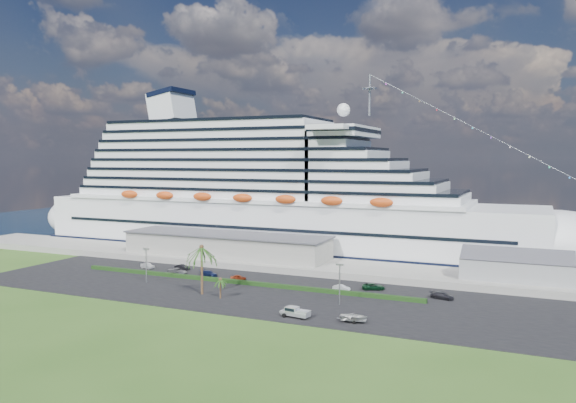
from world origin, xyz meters
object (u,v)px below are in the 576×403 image
at_px(boat_trailer, 354,317).
at_px(cruise_ship, 273,198).
at_px(parked_car_3, 209,273).
at_px(pickup_truck, 295,312).

bearing_deg(boat_trailer, cruise_ship, 125.57).
bearing_deg(parked_car_3, cruise_ship, 15.01).
bearing_deg(pickup_truck, parked_car_3, 144.10).
distance_m(parked_car_3, pickup_truck, 42.07).
height_order(cruise_ship, pickup_truck, cruise_ship).
bearing_deg(pickup_truck, cruise_ship, 118.48).
bearing_deg(parked_car_3, pickup_truck, -114.71).
xyz_separation_m(cruise_ship, boat_trailer, (47.91, -66.99, -15.50)).
relative_size(cruise_ship, boat_trailer, 32.62).
relative_size(parked_car_3, boat_trailer, 0.83).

